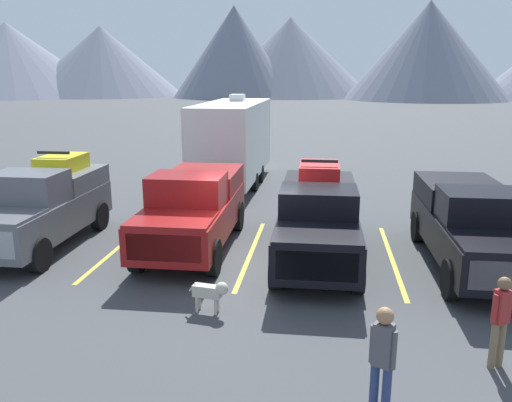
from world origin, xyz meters
The scene contains 13 objects.
ground_plane centered at (0.00, 0.00, 0.00)m, with size 240.00×240.00×0.00m, color #3F4244.
pickup_truck_a centered at (-5.87, 0.82, 1.19)m, with size 2.08×5.27×2.57m.
pickup_truck_b centered at (-1.64, 1.20, 1.14)m, with size 2.20×5.52×2.20m.
pickup_truck_c centered at (1.79, 0.79, 1.14)m, with size 2.15×5.74×2.49m.
pickup_truck_d centered at (5.63, 0.73, 1.11)m, with size 2.20×5.84×2.09m.
lot_stripe_b centered at (-3.76, 0.92, 0.00)m, with size 0.12×5.50×0.01m, color gold.
lot_stripe_c centered at (0.00, 0.92, 0.00)m, with size 0.12×5.50×0.01m, color gold.
lot_stripe_d centered at (3.76, 0.92, 0.00)m, with size 0.12×5.50×0.01m, color gold.
camper_trailer_a centered at (-1.96, 9.32, 2.03)m, with size 2.41×8.76×3.86m.
person_a centered at (2.76, -5.78, 1.00)m, with size 0.35×0.30×1.73m.
person_b centered at (4.82, -4.13, 0.92)m, with size 0.32×0.28×1.60m.
dog centered at (-0.28, -2.77, 0.46)m, with size 0.85×0.33×0.68m.
mountain_ridge centered at (-2.88, 92.67, 7.77)m, with size 158.41×46.10×17.35m.
Camera 1 is at (1.87, -12.24, 4.77)m, focal length 36.06 mm.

